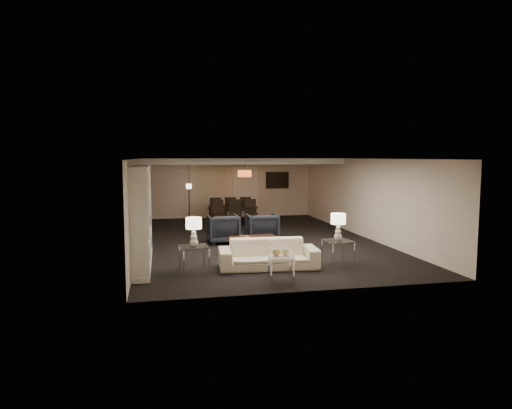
{
  "coord_description": "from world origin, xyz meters",
  "views": [
    {
      "loc": [
        -2.89,
        -13.59,
        2.56
      ],
      "look_at": [
        0.0,
        0.0,
        1.1
      ],
      "focal_mm": 32.0,
      "sensor_mm": 36.0,
      "label": 1
    }
  ],
  "objects_px": {
    "pendant_light": "(245,174)",
    "chair_nl": "(219,214)",
    "television": "(144,217)",
    "chair_fr": "(245,209)",
    "chair_fl": "(215,210)",
    "chair_nm": "(235,213)",
    "side_table_left": "(194,259)",
    "dining_table": "(232,215)",
    "marble_table": "(281,268)",
    "chair_nr": "(251,213)",
    "table_lamp_right": "(338,227)",
    "side_table_right": "(338,252)",
    "coffee_table": "(254,245)",
    "armchair_left": "(223,229)",
    "vase_amber": "(140,198)",
    "sofa": "(268,254)",
    "table_lamp_left": "(194,232)",
    "floor_speaker": "(149,234)",
    "floor_lamp": "(189,202)",
    "vase_blue": "(140,224)",
    "chair_fm": "(230,209)"
  },
  "relations": [
    {
      "from": "pendant_light",
      "to": "chair_nl",
      "type": "distance_m",
      "value": 1.91
    },
    {
      "from": "television",
      "to": "chair_fr",
      "type": "relative_size",
      "value": 1.11
    },
    {
      "from": "chair_fl",
      "to": "chair_nm",
      "type": "bearing_deg",
      "value": 114.19
    },
    {
      "from": "side_table_left",
      "to": "dining_table",
      "type": "bearing_deg",
      "value": 74.25
    },
    {
      "from": "marble_table",
      "to": "chair_fl",
      "type": "xyz_separation_m",
      "value": [
        -0.31,
        8.8,
        0.23
      ]
    },
    {
      "from": "chair_nm",
      "to": "chair_nr",
      "type": "relative_size",
      "value": 1.0
    },
    {
      "from": "pendant_light",
      "to": "table_lamp_right",
      "type": "relative_size",
      "value": 0.81
    },
    {
      "from": "side_table_left",
      "to": "side_table_right",
      "type": "distance_m",
      "value": 3.4
    },
    {
      "from": "coffee_table",
      "to": "armchair_left",
      "type": "height_order",
      "value": "armchair_left"
    },
    {
      "from": "chair_fr",
      "to": "vase_amber",
      "type": "bearing_deg",
      "value": 66.45
    },
    {
      "from": "sofa",
      "to": "television",
      "type": "distance_m",
      "value": 3.26
    },
    {
      "from": "coffee_table",
      "to": "television",
      "type": "height_order",
      "value": "television"
    },
    {
      "from": "table_lamp_left",
      "to": "floor_speaker",
      "type": "height_order",
      "value": "table_lamp_left"
    },
    {
      "from": "chair_fr",
      "to": "floor_lamp",
      "type": "distance_m",
      "value": 2.25
    },
    {
      "from": "television",
      "to": "chair_nm",
      "type": "relative_size",
      "value": 1.11
    },
    {
      "from": "armchair_left",
      "to": "floor_speaker",
      "type": "height_order",
      "value": "floor_speaker"
    },
    {
      "from": "pendant_light",
      "to": "table_lamp_left",
      "type": "relative_size",
      "value": 0.81
    },
    {
      "from": "table_lamp_left",
      "to": "floor_lamp",
      "type": "xyz_separation_m",
      "value": [
        0.43,
        8.28,
        -0.16
      ]
    },
    {
      "from": "floor_lamp",
      "to": "coffee_table",
      "type": "bearing_deg",
      "value": -79.21
    },
    {
      "from": "table_lamp_left",
      "to": "chair_fr",
      "type": "height_order",
      "value": "table_lamp_left"
    },
    {
      "from": "pendant_light",
      "to": "vase_blue",
      "type": "distance_m",
      "value": 8.08
    },
    {
      "from": "vase_blue",
      "to": "floor_speaker",
      "type": "bearing_deg",
      "value": 87.56
    },
    {
      "from": "sofa",
      "to": "side_table_left",
      "type": "distance_m",
      "value": 1.7
    },
    {
      "from": "table_lamp_left",
      "to": "coffee_table",
      "type": "bearing_deg",
      "value": 43.26
    },
    {
      "from": "vase_amber",
      "to": "chair_nl",
      "type": "relative_size",
      "value": 0.17
    },
    {
      "from": "chair_fm",
      "to": "floor_lamp",
      "type": "bearing_deg",
      "value": -18.21
    },
    {
      "from": "chair_fl",
      "to": "floor_speaker",
      "type": "bearing_deg",
      "value": 64.62
    },
    {
      "from": "coffee_table",
      "to": "chair_nl",
      "type": "relative_size",
      "value": 1.27
    },
    {
      "from": "table_lamp_left",
      "to": "table_lamp_right",
      "type": "bearing_deg",
      "value": 0.0
    },
    {
      "from": "coffee_table",
      "to": "marble_table",
      "type": "xyz_separation_m",
      "value": [
        0.0,
        -2.7,
        0.04
      ]
    },
    {
      "from": "table_lamp_right",
      "to": "vase_blue",
      "type": "xyz_separation_m",
      "value": [
        -4.54,
        -0.13,
        0.24
      ]
    },
    {
      "from": "coffee_table",
      "to": "chair_fm",
      "type": "relative_size",
      "value": 1.27
    },
    {
      "from": "chair_fr",
      "to": "chair_fm",
      "type": "bearing_deg",
      "value": 3.28
    },
    {
      "from": "television",
      "to": "chair_fm",
      "type": "relative_size",
      "value": 1.11
    },
    {
      "from": "vase_blue",
      "to": "chair_fr",
      "type": "bearing_deg",
      "value": 64.51
    },
    {
      "from": "table_lamp_right",
      "to": "vase_blue",
      "type": "height_order",
      "value": "table_lamp_right"
    },
    {
      "from": "chair_nl",
      "to": "floor_lamp",
      "type": "relative_size",
      "value": 0.66
    },
    {
      "from": "table_lamp_left",
      "to": "chair_nl",
      "type": "xyz_separation_m",
      "value": [
        1.39,
        6.4,
        -0.41
      ]
    },
    {
      "from": "coffee_table",
      "to": "chair_fr",
      "type": "bearing_deg",
      "value": 81.71
    },
    {
      "from": "side_table_right",
      "to": "chair_nr",
      "type": "height_order",
      "value": "chair_nr"
    },
    {
      "from": "vase_blue",
      "to": "vase_amber",
      "type": "xyz_separation_m",
      "value": [
        0.0,
        0.45,
        0.5
      ]
    },
    {
      "from": "chair_nm",
      "to": "chair_nr",
      "type": "xyz_separation_m",
      "value": [
        0.6,
        0.0,
        0.0
      ]
    },
    {
      "from": "table_lamp_left",
      "to": "marble_table",
      "type": "bearing_deg",
      "value": -32.91
    },
    {
      "from": "chair_nm",
      "to": "pendant_light",
      "type": "bearing_deg",
      "value": 59.85
    },
    {
      "from": "marble_table",
      "to": "chair_fm",
      "type": "distance_m",
      "value": 8.81
    },
    {
      "from": "armchair_left",
      "to": "chair_nl",
      "type": "relative_size",
      "value": 0.94
    },
    {
      "from": "table_lamp_left",
      "to": "chair_fm",
      "type": "relative_size",
      "value": 0.65
    },
    {
      "from": "pendant_light",
      "to": "coffee_table",
      "type": "relative_size",
      "value": 0.42
    },
    {
      "from": "pendant_light",
      "to": "floor_speaker",
      "type": "bearing_deg",
      "value": -127.26
    },
    {
      "from": "armchair_left",
      "to": "pendant_light",
      "type": "bearing_deg",
      "value": -112.41
    }
  ]
}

